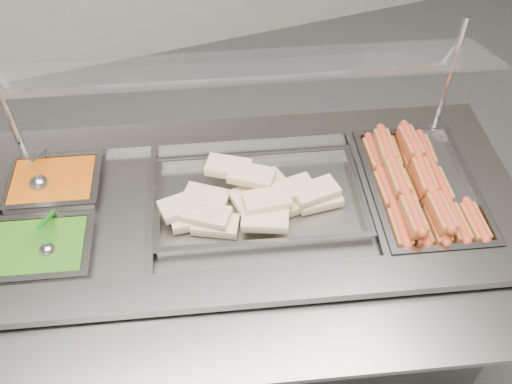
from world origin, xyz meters
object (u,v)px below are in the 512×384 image
object	(u,v)px
pan_hotdogs	(420,193)
ladle	(39,182)
sneeze_guard	(234,69)
serving_spoon	(48,245)
pan_wraps	(259,202)
steam_counter	(243,274)

from	to	relation	value
pan_hotdogs	ladle	xyz separation A→B (m)	(-1.14, 0.42, 0.05)
sneeze_guard	serving_spoon	world-z (taller)	sneeze_guard
pan_hotdogs	pan_wraps	xyz separation A→B (m)	(-0.51, 0.13, 0.01)
sneeze_guard	ladle	xyz separation A→B (m)	(-0.63, 0.08, -0.33)
ladle	sneeze_guard	bearing A→B (deg)	-6.99
steam_counter	ladle	size ratio (longest dim) A/B	10.50
sneeze_guard	pan_wraps	xyz separation A→B (m)	(0.00, -0.21, -0.36)
sneeze_guard	ladle	world-z (taller)	sneeze_guard
steam_counter	serving_spoon	xyz separation A→B (m)	(-0.58, 0.01, 0.42)
steam_counter	pan_wraps	distance (m)	0.39
pan_hotdogs	serving_spoon	bearing A→B (deg)	172.58
steam_counter	pan_hotdogs	bearing A→B (deg)	-14.31
steam_counter	serving_spoon	world-z (taller)	serving_spoon
ladle	serving_spoon	distance (m)	0.27
pan_wraps	sneeze_guard	bearing A→B (deg)	91.04
steam_counter	sneeze_guard	xyz separation A→B (m)	(0.05, 0.20, 0.75)
pan_wraps	serving_spoon	world-z (taller)	serving_spoon
ladle	pan_hotdogs	bearing A→B (deg)	-20.00
sneeze_guard	ladle	bearing A→B (deg)	173.01
pan_hotdogs	serving_spoon	distance (m)	1.15
pan_wraps	ladle	distance (m)	0.70
pan_hotdogs	ladle	world-z (taller)	ladle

